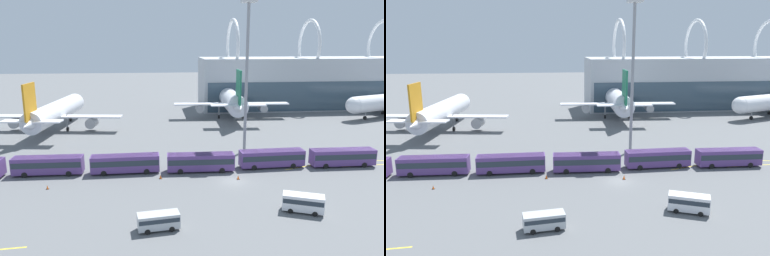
# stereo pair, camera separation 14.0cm
# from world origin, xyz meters

# --- Properties ---
(ground_plane) EXTENTS (440.00, 440.00, 0.00)m
(ground_plane) POSITION_xyz_m (0.00, 0.00, 0.00)
(ground_plane) COLOR slate
(terminal_building) EXTENTS (100.51, 18.34, 30.22)m
(terminal_building) POSITION_xyz_m (53.33, 67.67, 9.19)
(terminal_building) COLOR #B2B7BC
(terminal_building) RESTS_ON ground_plane
(airliner_at_gate_near) EXTENTS (35.43, 36.63, 13.87)m
(airliner_at_gate_near) POSITION_xyz_m (-38.68, 40.93, 4.76)
(airliner_at_gate_near) COLOR silver
(airliner_at_gate_near) RESTS_ON ground_plane
(airliner_at_gate_far) EXTENTS (34.51, 33.87, 15.46)m
(airliner_at_gate_far) POSITION_xyz_m (10.28, 52.57, 5.50)
(airliner_at_gate_far) COLOR silver
(airliner_at_gate_far) RESTS_ON ground_plane
(shuttle_bus_1) EXTENTS (12.00, 2.94, 3.26)m
(shuttle_bus_1) POSITION_xyz_m (-31.58, 6.53, 1.92)
(shuttle_bus_1) COLOR #56387A
(shuttle_bus_1) RESTS_ON ground_plane
(shuttle_bus_2) EXTENTS (12.03, 3.04, 3.26)m
(shuttle_bus_2) POSITION_xyz_m (-18.19, 6.10, 1.92)
(shuttle_bus_2) COLOR #56387A
(shuttle_bus_2) RESTS_ON ground_plane
(shuttle_bus_3) EXTENTS (12.02, 3.02, 3.26)m
(shuttle_bus_3) POSITION_xyz_m (-4.79, 5.52, 1.92)
(shuttle_bus_3) COLOR #56387A
(shuttle_bus_3) RESTS_ON ground_plane
(shuttle_bus_4) EXTENTS (12.05, 3.16, 3.26)m
(shuttle_bus_4) POSITION_xyz_m (8.60, 6.44, 1.92)
(shuttle_bus_4) COLOR #56387A
(shuttle_bus_4) RESTS_ON ground_plane
(shuttle_bus_5) EXTENTS (11.99, 2.90, 3.26)m
(shuttle_bus_5) POSITION_xyz_m (21.99, 5.77, 1.92)
(shuttle_bus_5) COLOR #56387A
(shuttle_bus_5) RESTS_ON ground_plane
(service_van_foreground) EXTENTS (5.88, 4.02, 2.49)m
(service_van_foreground) POSITION_xyz_m (7.17, -12.19, 1.46)
(service_van_foreground) COLOR silver
(service_van_foreground) RESTS_ON ground_plane
(service_van_crossing) EXTENTS (5.41, 2.69, 2.17)m
(service_van_crossing) POSITION_xyz_m (-12.65, -15.15, 1.28)
(service_van_crossing) COLOR #B2B7BC
(service_van_crossing) RESTS_ON ground_plane
(floodlight_mast) EXTENTS (2.79, 2.79, 30.93)m
(floodlight_mast) POSITION_xyz_m (5.95, 16.86, 20.03)
(floodlight_mast) COLOR gray
(floodlight_mast) RESTS_ON ground_plane
(lane_stripe_1) EXTENTS (9.82, 3.73, 0.01)m
(lane_stripe_1) POSITION_xyz_m (15.51, 6.40, 0.00)
(lane_stripe_1) COLOR yellow
(lane_stripe_1) RESTS_ON ground_plane
(lane_stripe_3) EXTENTS (9.58, 2.57, 0.01)m
(lane_stripe_3) POSITION_xyz_m (31.77, 7.90, 0.00)
(lane_stripe_3) COLOR yellow
(lane_stripe_3) RESTS_ON ground_plane
(lane_stripe_4) EXTENTS (10.21, 0.79, 0.01)m
(lane_stripe_4) POSITION_xyz_m (26.87, 5.57, 0.00)
(lane_stripe_4) COLOR yellow
(lane_stripe_4) RESTS_ON ground_plane
(traffic_cone_0) EXTENTS (0.44, 0.44, 0.69)m
(traffic_cone_0) POSITION_xyz_m (-30.03, -0.30, 0.33)
(traffic_cone_0) COLOR black
(traffic_cone_0) RESTS_ON ground_plane
(traffic_cone_1) EXTENTS (0.51, 0.51, 0.70)m
(traffic_cone_1) POSITION_xyz_m (-12.07, 2.50, 0.34)
(traffic_cone_1) COLOR black
(traffic_cone_1) RESTS_ON ground_plane
(traffic_cone_2) EXTENTS (0.50, 0.50, 0.78)m
(traffic_cone_2) POSITION_xyz_m (1.07, 0.88, 0.38)
(traffic_cone_2) COLOR black
(traffic_cone_2) RESTS_ON ground_plane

